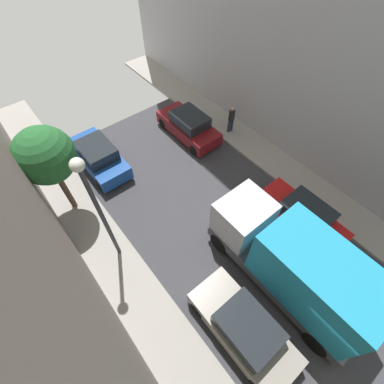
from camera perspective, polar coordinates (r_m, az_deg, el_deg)
name	(u,v)px	position (r m, az deg, el deg)	size (l,w,h in m)	color
ground	(334,333)	(12.73, 27.46, -24.60)	(32.00, 32.00, 0.00)	#38383D
parked_car_left_3	(244,328)	(11.01, 10.73, -26.11)	(1.78, 4.20, 1.57)	gray
parked_car_left_4	(98,156)	(15.84, -18.88, 7.07)	(1.78, 4.20, 1.57)	#194799
parked_car_right_3	(302,217)	(13.54, 21.85, -4.84)	(1.78, 4.20, 1.57)	red
parked_car_right_4	(189,126)	(16.89, -0.69, 13.62)	(1.78, 4.20, 1.57)	maroon
delivery_truck	(294,264)	(11.03, 20.47, -13.93)	(2.26, 6.60, 3.38)	#4C4C51
pedestrian	(231,118)	(17.01, 8.19, 14.92)	(0.40, 0.36, 1.72)	#2D334C
street_tree_2	(45,156)	(12.40, -28.23, 6.61)	(2.40, 2.40, 4.69)	brown
lamp_post	(95,202)	(9.65, -19.51, -1.96)	(0.44, 0.44, 5.81)	#333338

